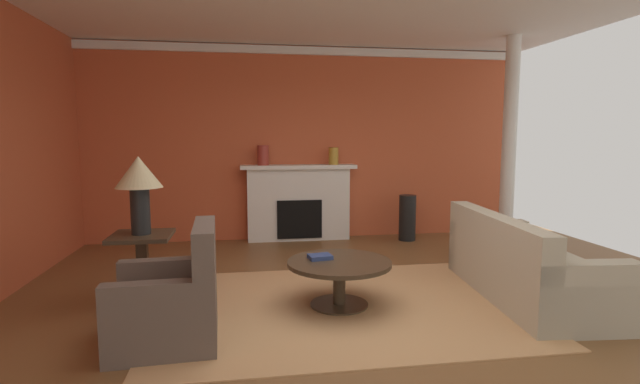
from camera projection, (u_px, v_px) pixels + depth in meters
The scene contains 15 objects.
ground_plane at pixel (347, 313), 4.40m from camera, with size 8.71×8.71×0.00m, color brown.
wall_fireplace at pixel (302, 144), 7.57m from camera, with size 7.28×0.12×3.04m, color #C65633.
crown_moulding at pixel (303, 51), 7.32m from camera, with size 7.28×0.08×0.12m, color white.
area_rug at pixel (339, 306), 4.57m from camera, with size 3.40×2.55×0.01m, color tan.
fireplace at pixel (299, 205), 7.46m from camera, with size 1.80×0.35×1.19m.
sofa at pixel (523, 269), 4.80m from camera, with size 1.09×2.17×0.85m.
armchair_near_window at pixel (170, 305), 3.73m from camera, with size 0.84×0.84×0.95m.
coffee_table at pixel (339, 273), 4.53m from camera, with size 1.00×1.00×0.45m.
side_table at pixel (143, 264), 4.58m from camera, with size 0.56×0.56×0.70m.
table_lamp at pixel (139, 180), 4.49m from camera, with size 0.44×0.44×0.75m.
vase_tall_corner at pixel (407, 218), 7.45m from camera, with size 0.26×0.26×0.72m, color black.
vase_mantel_right at pixel (334, 156), 7.41m from camera, with size 0.15×0.15×0.27m, color #B7892D.
vase_mantel_left at pixel (263, 155), 7.23m from camera, with size 0.17×0.17×0.31m, color #9E3328.
book_red_cover at pixel (320, 257), 4.59m from camera, with size 0.22×0.17×0.04m, color navy.
column_white at pixel (509, 145), 6.78m from camera, with size 0.20×0.20×3.04m, color white.
Camera 1 is at (-0.92, -4.14, 1.63)m, focal length 26.52 mm.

